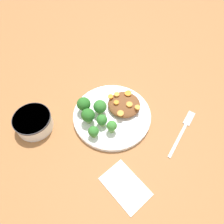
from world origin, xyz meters
TOP-DOWN VIEW (x-y plane):
  - ground_plane at (0.00, 0.00)m, footprint 4.00×4.00m
  - plate at (0.00, 0.00)m, footprint 0.27×0.27m
  - dip_bowl at (-0.05, -0.26)m, footprint 0.13×0.13m
  - stew_mound at (-0.02, 0.05)m, footprint 0.12×0.11m
  - broccoli_floret_0 at (0.06, -0.02)m, footprint 0.03×0.03m
  - broccoli_floret_1 at (0.00, -0.08)m, footprint 0.05×0.05m
  - broccoli_floret_2 at (0.06, -0.08)m, footprint 0.04×0.04m
  - broccoli_floret_3 at (-0.02, -0.04)m, footprint 0.05×0.05m
  - broccoli_floret_4 at (-0.05, -0.09)m, footprint 0.05×0.05m
  - broccoli_floret_5 at (0.03, -0.05)m, footprint 0.04×0.04m
  - carrot_slice_0 at (-0.02, 0.02)m, footprint 0.02×0.02m
  - carrot_slice_1 at (0.02, 0.02)m, footprint 0.02×0.02m
  - carrot_slice_2 at (0.02, 0.09)m, footprint 0.02×0.02m
  - carrot_slice_3 at (-0.05, 0.08)m, footprint 0.02×0.02m
  - carrot_slice_4 at (-0.00, 0.06)m, footprint 0.02×0.02m
  - carrot_slice_5 at (-0.06, 0.04)m, footprint 0.02×0.02m
  - carrot_slice_6 at (-0.06, 0.01)m, footprint 0.02×0.02m
  - fork at (0.13, 0.22)m, footprint 0.14×0.17m
  - napkin at (0.24, -0.05)m, footprint 0.16×0.14m

SIDE VIEW (x-z plane):
  - ground_plane at x=0.00m, z-range 0.00..0.00m
  - napkin at x=0.24m, z-range 0.00..0.01m
  - fork at x=0.13m, z-range 0.00..0.01m
  - plate at x=0.00m, z-range 0.00..0.02m
  - stew_mound at x=-0.02m, z-range 0.02..0.04m
  - dip_bowl at x=-0.05m, z-range 0.00..0.06m
  - broccoli_floret_2 at x=0.06m, z-range 0.02..0.07m
  - broccoli_floret_5 at x=0.03m, z-range 0.02..0.07m
  - broccoli_floret_0 at x=0.06m, z-range 0.02..0.07m
  - carrot_slice_5 at x=-0.06m, z-range 0.04..0.05m
  - carrot_slice_1 at x=0.02m, z-range 0.04..0.05m
  - carrot_slice_3 at x=-0.05m, z-range 0.04..0.05m
  - carrot_slice_6 at x=-0.06m, z-range 0.04..0.05m
  - carrot_slice_4 at x=0.00m, z-range 0.04..0.05m
  - carrot_slice_0 at x=-0.02m, z-range 0.04..0.05m
  - carrot_slice_2 at x=0.02m, z-range 0.04..0.05m
  - broccoli_floret_3 at x=-0.02m, z-range 0.02..0.08m
  - broccoli_floret_1 at x=0.00m, z-range 0.02..0.08m
  - broccoli_floret_4 at x=-0.05m, z-range 0.02..0.09m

